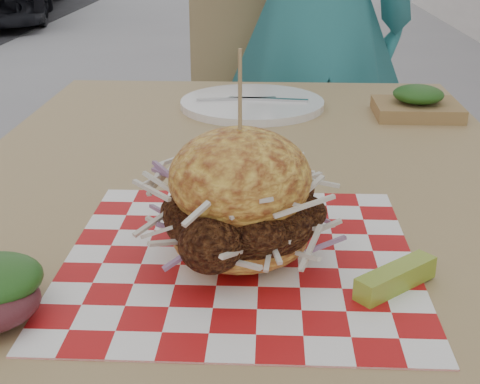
% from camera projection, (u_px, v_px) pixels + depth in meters
% --- Properties ---
extents(diner, '(0.65, 0.47, 1.64)m').
position_uv_depth(diner, '(315.00, 21.00, 1.84)').
color(diner, teal).
rests_on(diner, ground).
extents(patio_table, '(0.80, 1.20, 0.75)m').
position_uv_depth(patio_table, '(244.00, 233.00, 0.93)').
color(patio_table, tan).
rests_on(patio_table, ground).
extents(patio_chair, '(0.42, 0.43, 0.95)m').
position_uv_depth(patio_chair, '(259.00, 110.00, 1.99)').
color(patio_chair, tan).
rests_on(patio_chair, ground).
extents(paper_liner, '(0.36, 0.36, 0.00)m').
position_uv_depth(paper_liner, '(240.00, 258.00, 0.69)').
color(paper_liner, red).
rests_on(paper_liner, patio_table).
extents(sandwich, '(0.19, 0.19, 0.22)m').
position_uv_depth(sandwich, '(240.00, 204.00, 0.67)').
color(sandwich, yellow).
rests_on(sandwich, paper_liner).
extents(pickle_spear, '(0.09, 0.08, 0.02)m').
position_uv_depth(pickle_spear, '(396.00, 278.00, 0.63)').
color(pickle_spear, '#97AB31').
rests_on(pickle_spear, paper_liner).
extents(place_setting, '(0.27, 0.27, 0.02)m').
position_uv_depth(place_setting, '(252.00, 104.00, 1.26)').
color(place_setting, white).
rests_on(place_setting, patio_table).
extents(kraft_tray, '(0.15, 0.12, 0.06)m').
position_uv_depth(kraft_tray, '(417.00, 104.00, 1.20)').
color(kraft_tray, olive).
rests_on(kraft_tray, patio_table).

